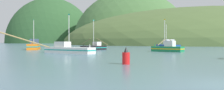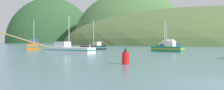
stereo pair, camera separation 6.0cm
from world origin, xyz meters
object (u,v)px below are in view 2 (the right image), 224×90
fishing_boat_green (168,48)px  fishing_boat_orange (34,46)px  channel_buoy (126,57)px  fishing_boat_black (94,47)px  fishing_boat_white (68,49)px  fishing_boat_blue (168,46)px

fishing_boat_green → fishing_boat_orange: (-30.11, 14.67, 0.17)m
fishing_boat_green → channel_buoy: (-12.43, -23.24, -0.09)m
fishing_boat_orange → channel_buoy: bearing=16.8°
fishing_boat_black → fishing_boat_white: bearing=35.8°
fishing_boat_green → channel_buoy: fishing_boat_green is taller
fishing_boat_orange → fishing_boat_blue: bearing=78.7°
fishing_boat_green → fishing_boat_white: (-19.61, -3.76, -0.07)m
fishing_boat_black → fishing_boat_orange: fishing_boat_orange is taller
fishing_boat_green → fishing_boat_orange: size_ratio=0.73×
fishing_boat_black → fishing_boat_orange: size_ratio=0.96×
fishing_boat_green → fishing_boat_blue: fishing_boat_green is taller
fishing_boat_orange → channel_buoy: fishing_boat_orange is taller
fishing_boat_white → channel_buoy: (7.18, -19.48, -0.03)m
fishing_boat_white → fishing_boat_orange: (-10.50, 18.43, 0.23)m
fishing_boat_green → channel_buoy: size_ratio=4.22×
fishing_boat_green → fishing_boat_white: bearing=54.3°
fishing_boat_white → fishing_boat_green: bearing=48.3°
fishing_boat_black → channel_buoy: fishing_boat_black is taller
fishing_boat_green → channel_buoy: bearing=105.3°
fishing_boat_green → fishing_boat_orange: 33.50m
fishing_boat_black → fishing_boat_orange: (-15.29, 4.00, 0.26)m
fishing_boat_green → fishing_boat_white: size_ratio=0.71×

